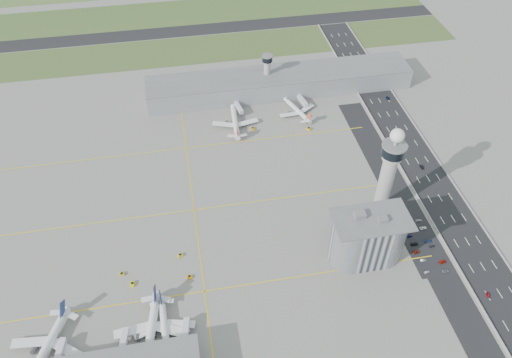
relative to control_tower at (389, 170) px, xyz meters
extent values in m
plane|color=gray|center=(-72.00, -8.00, -35.04)|extent=(1000.00, 1000.00, 0.00)
cube|color=#3A5126|center=(-92.00, 217.00, -35.00)|extent=(480.00, 50.00, 0.08)
cube|color=#385227|center=(-92.00, 292.00, -35.00)|extent=(480.00, 60.00, 0.08)
cube|color=black|center=(-92.00, 254.00, -34.98)|extent=(480.00, 22.00, 0.10)
cube|color=black|center=(43.00, -8.00, -34.99)|extent=(28.00, 500.00, 0.10)
cube|color=#9E9E99|center=(29.00, -8.00, -34.44)|extent=(0.60, 500.00, 1.20)
cube|color=#9E9E99|center=(57.00, -8.00, -34.44)|extent=(0.60, 500.00, 1.20)
cube|color=black|center=(18.00, -18.00, -35.00)|extent=(18.00, 260.00, 0.08)
cube|color=black|center=(16.00, -30.00, -34.99)|extent=(20.00, 44.00, 0.10)
cube|color=yellow|center=(-112.00, -38.00, -35.04)|extent=(260.00, 0.60, 0.01)
cube|color=yellow|center=(-112.00, 22.00, -35.04)|extent=(260.00, 0.60, 0.01)
cube|color=yellow|center=(-112.00, 82.00, -35.04)|extent=(260.00, 0.60, 0.01)
cube|color=yellow|center=(-112.00, 22.00, -35.04)|extent=(0.60, 260.00, 0.01)
cylinder|color=#ADAAA5|center=(0.00, 0.00, -11.04)|extent=(8.40, 8.40, 48.00)
cylinder|color=#ADAAA5|center=(0.00, 0.00, 10.96)|extent=(11.00, 11.00, 4.00)
cylinder|color=black|center=(0.00, 0.00, 14.96)|extent=(13.00, 13.00, 6.00)
cylinder|color=slate|center=(0.00, 0.00, 18.46)|extent=(14.00, 14.00, 1.00)
cylinder|color=#ADAAA5|center=(0.00, 0.00, 20.96)|extent=(1.60, 1.60, 5.00)
sphere|color=white|center=(0.00, 0.00, 25.46)|extent=(8.00, 8.00, 8.00)
cylinder|color=#ADAAA5|center=(-42.00, 142.00, -21.04)|extent=(5.00, 5.00, 28.00)
cylinder|color=black|center=(-42.00, 142.00, -6.04)|extent=(8.00, 8.00, 4.00)
cylinder|color=slate|center=(-42.00, 142.00, -3.54)|extent=(8.60, 8.60, 0.80)
cube|color=#B2B2B7|center=(-20.00, -30.00, -20.04)|extent=(18.00, 24.00, 30.00)
cylinder|color=#B2B2B7|center=(-29.00, -30.00, -20.04)|extent=(24.00, 24.00, 30.00)
cylinder|color=#B2B2B7|center=(-11.00, -30.00, -20.04)|extent=(24.00, 24.00, 30.00)
cube|color=slate|center=(-20.00, -30.00, -4.64)|extent=(42.00, 24.00, 0.80)
cube|color=slate|center=(-26.00, -27.00, -3.04)|extent=(6.00, 5.00, 3.00)
cube|color=slate|center=(-15.00, -32.00, -3.34)|extent=(5.00, 4.00, 2.40)
cube|color=gray|center=(-32.00, 140.00, -27.54)|extent=(210.00, 32.00, 15.00)
cube|color=slate|center=(-32.00, 140.00, -19.64)|extent=(210.00, 32.00, 0.80)
imported|color=silver|center=(10.34, -48.20, -34.49)|extent=(3.42, 1.80, 1.11)
imported|color=#9B9B9B|center=(11.79, -40.28, -34.46)|extent=(3.60, 1.45, 1.16)
imported|color=maroon|center=(10.18, -34.05, -34.43)|extent=(4.68, 2.71, 1.23)
imported|color=black|center=(11.59, -28.62, -34.39)|extent=(4.66, 2.27, 1.31)
imported|color=#101654|center=(10.96, -22.41, -34.48)|extent=(3.37, 1.45, 1.13)
imported|color=silver|center=(12.05, -11.39, -34.42)|extent=(3.85, 1.63, 1.24)
imported|color=gray|center=(20.96, -49.47, -34.49)|extent=(4.01, 1.92, 1.10)
imported|color=#A11506|center=(22.01, -43.28, -34.40)|extent=(4.61, 2.43, 1.27)
imported|color=#2B2C2F|center=(20.89, -31.72, -34.49)|extent=(3.31, 1.49, 1.10)
imported|color=navy|center=(20.24, -27.93, -34.40)|extent=(4.00, 1.67, 1.29)
imported|color=white|center=(21.63, -17.98, -34.43)|extent=(4.45, 2.21, 1.21)
imported|color=#ACACAC|center=(21.45, -11.80, -34.46)|extent=(4.06, 1.85, 1.15)
imported|color=#A50D1E|center=(36.19, -67.98, -34.46)|extent=(1.86, 3.59, 1.17)
imported|color=black|center=(43.14, 32.66, -34.38)|extent=(1.78, 4.12, 1.32)
imported|color=#141B48|center=(50.15, 113.21, -34.42)|extent=(2.32, 4.58, 1.24)
imported|color=gray|center=(34.90, 170.65, -34.45)|extent=(1.54, 3.51, 1.18)
camera|label=1|loc=(-112.02, -190.41, 194.34)|focal=35.00mm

